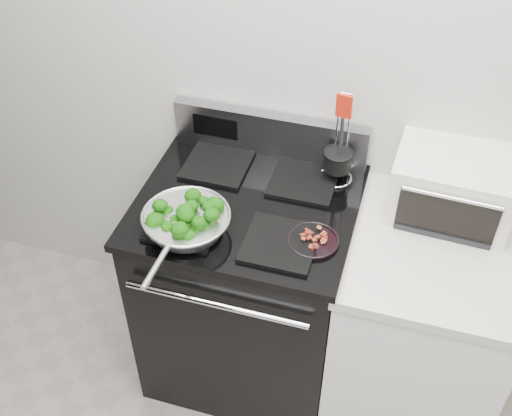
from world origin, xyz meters
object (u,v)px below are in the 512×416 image
at_px(gas_range, 248,286).
at_px(toaster_oven, 453,185).
at_px(bacon_plate, 313,238).
at_px(utensil_holder, 337,165).
at_px(skillet, 186,221).

distance_m(gas_range, toaster_oven, 0.91).
relative_size(gas_range, bacon_plate, 6.46).
bearing_deg(utensil_holder, bacon_plate, -82.68).
relative_size(gas_range, utensil_holder, 2.99).
xyz_separation_m(skillet, toaster_oven, (0.85, 0.40, 0.04)).
relative_size(skillet, utensil_holder, 1.28).
bearing_deg(skillet, toaster_oven, 27.04).
xyz_separation_m(skillet, bacon_plate, (0.42, 0.08, -0.03)).
distance_m(gas_range, utensil_holder, 0.64).
relative_size(bacon_plate, utensil_holder, 0.46).
xyz_separation_m(utensil_holder, toaster_oven, (0.41, -0.02, 0.02)).
bearing_deg(skillet, gas_range, 55.55).
distance_m(bacon_plate, toaster_oven, 0.54).
height_order(skillet, bacon_plate, skillet).
bearing_deg(gas_range, utensil_holder, 37.75).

